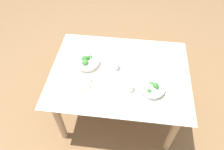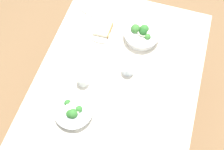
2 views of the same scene
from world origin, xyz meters
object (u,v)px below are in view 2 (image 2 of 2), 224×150
object	(u,v)px
bread_side_plate	(103,30)
napkin_folded_upper	(96,5)
table_knife_right	(68,72)
table_knife_left	(40,119)
napkin_folded_lower	(59,145)
water_glass_side	(128,68)
broccoli_bowl_far	(74,111)
broccoli_bowl_near	(142,34)
fork_by_far_bowl	(147,130)
water_glass_center	(83,79)

from	to	relation	value
bread_side_plate	napkin_folded_upper	world-z (taller)	bread_side_plate
table_knife_right	table_knife_left	bearing A→B (deg)	-102.98
napkin_folded_lower	water_glass_side	bearing A→B (deg)	-23.18
broccoli_bowl_far	table_knife_left	distance (m)	0.21
table_knife_left	napkin_folded_upper	bearing A→B (deg)	87.61
table_knife_left	napkin_folded_lower	xyz separation A→B (m)	(-0.10, -0.17, 0.00)
bread_side_plate	napkin_folded_lower	distance (m)	0.82
broccoli_bowl_near	fork_by_far_bowl	bearing A→B (deg)	-162.69
broccoli_bowl_near	napkin_folded_upper	bearing A→B (deg)	65.26
fork_by_far_bowl	table_knife_left	bearing A→B (deg)	107.69
bread_side_plate	table_knife_right	size ratio (longest dim) A/B	0.98
napkin_folded_upper	broccoli_bowl_far	bearing A→B (deg)	-170.27
broccoli_bowl_far	table_knife_right	bearing A→B (deg)	29.39
broccoli_bowl_far	fork_by_far_bowl	bearing A→B (deg)	-86.54
bread_side_plate	table_knife_left	bearing A→B (deg)	167.57
table_knife_left	napkin_folded_upper	xyz separation A→B (m)	(0.92, -0.04, 0.00)
table_knife_left	table_knife_right	world-z (taller)	same
napkin_folded_lower	table_knife_right	bearing A→B (deg)	15.56
fork_by_far_bowl	napkin_folded_lower	size ratio (longest dim) A/B	0.48
table_knife_right	napkin_folded_upper	xyz separation A→B (m)	(0.58, 0.01, 0.00)
bread_side_plate	napkin_folded_lower	xyz separation A→B (m)	(-0.82, -0.01, -0.01)
table_knife_left	bread_side_plate	bearing A→B (deg)	77.59
table_knife_right	napkin_folded_upper	size ratio (longest dim) A/B	1.04
broccoli_bowl_far	fork_by_far_bowl	distance (m)	0.44
water_glass_center	table_knife_right	xyz separation A→B (m)	(0.03, 0.12, -0.04)
napkin_folded_lower	broccoli_bowl_far	bearing A→B (deg)	-3.66
napkin_folded_lower	bread_side_plate	bearing A→B (deg)	0.61
fork_by_far_bowl	napkin_folded_lower	xyz separation A→B (m)	(-0.23, 0.45, 0.00)
broccoli_bowl_far	water_glass_side	distance (m)	0.43
water_glass_side	napkin_folded_upper	size ratio (longest dim) A/B	0.42
bread_side_plate	water_glass_side	bearing A→B (deg)	-135.11
fork_by_far_bowl	napkin_folded_upper	distance (m)	0.99
broccoli_bowl_near	napkin_folded_lower	size ratio (longest dim) A/B	1.23
water_glass_side	table_knife_right	bearing A→B (deg)	108.96
broccoli_bowl_near	napkin_folded_upper	world-z (taller)	broccoli_bowl_near
broccoli_bowl_near	fork_by_far_bowl	world-z (taller)	broccoli_bowl_near
table_knife_left	napkin_folded_upper	distance (m)	0.92
broccoli_bowl_near	bread_side_plate	bearing A→B (deg)	95.22
fork_by_far_bowl	napkin_folded_upper	bearing A→B (deg)	42.28
fork_by_far_bowl	napkin_folded_upper	xyz separation A→B (m)	(0.80, 0.58, 0.00)
fork_by_far_bowl	napkin_folded_upper	size ratio (longest dim) A/B	0.45
fork_by_far_bowl	broccoli_bowl_near	bearing A→B (deg)	23.51
broccoli_bowl_near	fork_by_far_bowl	distance (m)	0.65
water_glass_center	napkin_folded_upper	bearing A→B (deg)	11.48
napkin_folded_lower	fork_by_far_bowl	bearing A→B (deg)	-63.31
bread_side_plate	water_glass_side	xyz separation A→B (m)	(-0.25, -0.25, 0.03)
water_glass_center	water_glass_side	world-z (taller)	water_glass_side
broccoli_bowl_near	water_glass_side	xyz separation A→B (m)	(-0.28, 0.02, 0.00)
table_knife_right	napkin_folded_upper	distance (m)	0.58
broccoli_bowl_near	bread_side_plate	distance (m)	0.27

